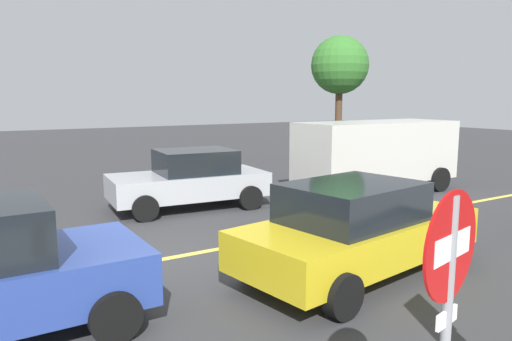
# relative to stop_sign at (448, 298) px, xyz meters

# --- Properties ---
(ground_plane) EXTENTS (80.00, 80.00, 0.00)m
(ground_plane) POSITION_rel_stop_sign_xyz_m (0.39, 6.14, -1.60)
(ground_plane) COLOR #38383A
(lane_marking_centre) EXTENTS (28.00, 0.16, 0.01)m
(lane_marking_centre) POSITION_rel_stop_sign_xyz_m (3.39, 6.14, -1.59)
(lane_marking_centre) COLOR #E0D14C
(stop_sign) EXTENTS (0.75, 0.19, 2.34)m
(stop_sign) POSITION_rel_stop_sign_xyz_m (0.00, 0.00, 0.00)
(stop_sign) COLOR gray
(stop_sign) RESTS_ON ground_plane
(white_van) EXTENTS (5.25, 2.36, 2.20)m
(white_van) POSITION_rel_stop_sign_xyz_m (8.36, 8.79, -0.33)
(white_van) COLOR silver
(white_van) RESTS_ON ground_plane
(car_yellow_behind_van) EXTENTS (4.67, 2.56, 1.57)m
(car_yellow_behind_van) POSITION_rel_stop_sign_xyz_m (2.77, 3.74, -0.80)
(car_yellow_behind_van) COLOR gold
(car_yellow_behind_van) RESTS_ON ground_plane
(car_silver_near_curb) EXTENTS (4.25, 2.36, 1.56)m
(car_silver_near_curb) POSITION_rel_stop_sign_xyz_m (2.45, 9.75, -0.81)
(car_silver_near_curb) COLOR #B7BABF
(car_silver_near_curb) RESTS_ON ground_plane
(tree_left_verge) EXTENTS (2.61, 2.61, 5.70)m
(tree_left_verge) POSITION_rel_stop_sign_xyz_m (12.19, 14.97, 2.75)
(tree_left_verge) COLOR #513823
(tree_left_verge) RESTS_ON ground_plane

